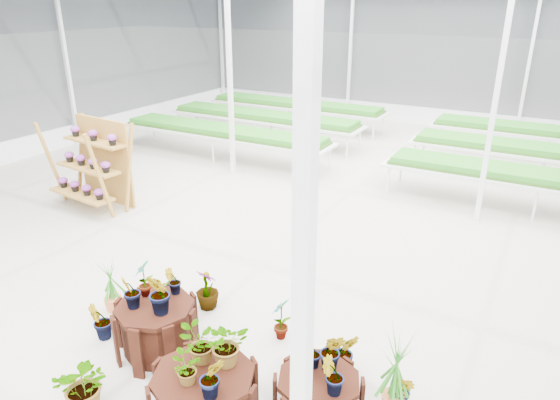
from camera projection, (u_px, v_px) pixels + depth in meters
The scene contains 10 objects.
ground_plane at pixel (248, 269), 8.33m from camera, with size 24.00×24.00×0.00m, color gray.
greenhouse_shell at pixel (244, 139), 7.49m from camera, with size 18.00×24.00×4.50m, color white, non-canonical shape.
steel_frame at pixel (244, 139), 7.49m from camera, with size 18.00×24.00×4.50m, color silver, non-canonical shape.
nursery_benches at pixel (386, 144), 14.00m from camera, with size 16.00×7.00×0.84m, color silver, non-canonical shape.
plinth_tall at pixel (157, 329), 6.28m from camera, with size 1.01×1.01×0.69m, color black.
plinth_mid at pixel (205, 397), 5.27m from camera, with size 1.13×1.13×0.60m, color black.
plinth_low at pixel (318, 394), 5.41m from camera, with size 0.95×0.95×0.43m, color black.
shelf_rack at pixel (90, 165), 10.55m from camera, with size 1.76×0.93×1.87m, color olive, non-canonical shape.
bird_table at pixel (88, 156), 11.51m from camera, with size 0.40×0.40×1.68m, color #C68546, non-canonical shape.
nursery_plants at pixel (202, 333), 5.94m from camera, with size 4.55×2.88×1.27m.
Camera 1 is at (4.03, -6.10, 4.20)m, focal length 32.00 mm.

